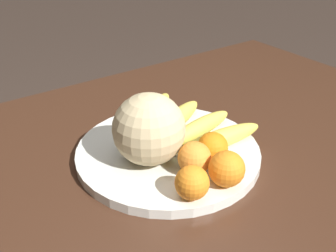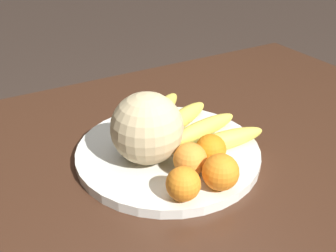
% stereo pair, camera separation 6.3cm
% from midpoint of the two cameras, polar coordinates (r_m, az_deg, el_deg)
% --- Properties ---
extents(kitchen_table, '(1.30, 0.94, 0.74)m').
position_cam_midpoint_polar(kitchen_table, '(0.84, 1.68, -10.23)').
color(kitchen_table, '#3D2316').
rests_on(kitchen_table, ground_plane).
extents(fruit_bowl, '(0.36, 0.36, 0.02)m').
position_cam_midpoint_polar(fruit_bowl, '(0.78, -2.32, -3.79)').
color(fruit_bowl, silver).
rests_on(fruit_bowl, kitchen_table).
extents(melon, '(0.13, 0.13, 0.13)m').
position_cam_midpoint_polar(melon, '(0.70, -5.33, -0.52)').
color(melon, '#C6B284').
rests_on(melon, fruit_bowl).
extents(banana_bunch, '(0.23, 0.26, 0.04)m').
position_cam_midpoint_polar(banana_bunch, '(0.81, 0.36, 0.24)').
color(banana_bunch, '#473819').
rests_on(banana_bunch, fruit_bowl).
extents(orange_front_left, '(0.06, 0.06, 0.06)m').
position_cam_midpoint_polar(orange_front_left, '(0.69, 1.25, -4.75)').
color(orange_front_left, orange).
rests_on(orange_front_left, fruit_bowl).
extents(orange_front_right, '(0.06, 0.06, 0.06)m').
position_cam_midpoint_polar(orange_front_right, '(0.63, 0.67, -8.32)').
color(orange_front_right, orange).
rests_on(orange_front_right, fruit_bowl).
extents(orange_mid_center, '(0.06, 0.06, 0.06)m').
position_cam_midpoint_polar(orange_mid_center, '(0.72, 4.06, -3.13)').
color(orange_mid_center, orange).
rests_on(orange_mid_center, fruit_bowl).
extents(orange_back_left, '(0.06, 0.06, 0.06)m').
position_cam_midpoint_polar(orange_back_left, '(0.66, 5.84, -6.28)').
color(orange_back_left, orange).
rests_on(orange_back_left, fruit_bowl).
extents(produce_tag, '(0.07, 0.07, 0.00)m').
position_cam_midpoint_polar(produce_tag, '(0.76, -0.17, -3.88)').
color(produce_tag, white).
rests_on(produce_tag, fruit_bowl).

